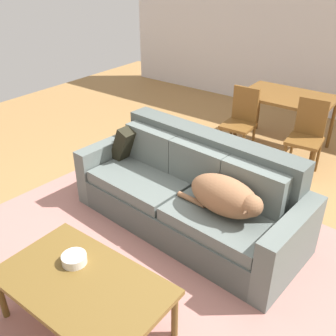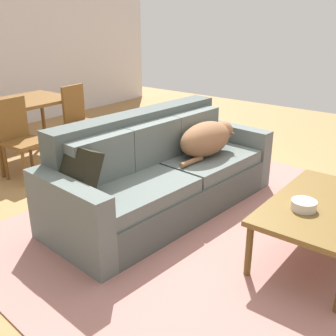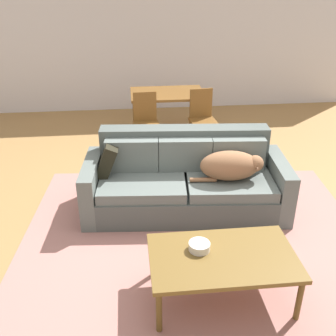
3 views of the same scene
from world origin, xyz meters
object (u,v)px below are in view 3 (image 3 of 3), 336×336
at_px(dining_table, 168,97).
at_px(coffee_table, 223,260).
at_px(dining_chair_near_right, 202,116).
at_px(throw_pillow_by_left_arm, 108,158).
at_px(bowl_on_coffee_table, 199,246).
at_px(dog_on_left_cushion, 231,166).
at_px(dining_chair_near_left, 146,120).
at_px(couch, 185,181).

bearing_deg(dining_table, coffee_table, -88.99).
height_order(dining_table, dining_chair_near_right, dining_chair_near_right).
height_order(throw_pillow_by_left_arm, bowl_on_coffee_table, throw_pillow_by_left_arm).
distance_m(dog_on_left_cushion, coffee_table, 1.39).
height_order(bowl_on_coffee_table, dining_chair_near_left, dining_chair_near_left).
distance_m(dog_on_left_cushion, dining_chair_near_right, 1.97).
distance_m(dog_on_left_cushion, bowl_on_coffee_table, 1.35).
height_order(dog_on_left_cushion, dining_chair_near_right, dining_chair_near_right).
bearing_deg(dog_on_left_cushion, dining_table, 104.96).
bearing_deg(dining_chair_near_right, dining_table, 126.65).
relative_size(couch, coffee_table, 1.95).
height_order(bowl_on_coffee_table, dining_table, dining_table).
xyz_separation_m(couch, bowl_on_coffee_table, (-0.09, -1.42, 0.14)).
bearing_deg(coffee_table, dining_chair_near_right, 82.57).
xyz_separation_m(bowl_on_coffee_table, dining_chair_near_right, (0.61, 3.18, 0.03)).
distance_m(dog_on_left_cushion, dining_table, 2.55).
relative_size(couch, dining_chair_near_left, 2.63).
height_order(couch, throw_pillow_by_left_arm, couch).
distance_m(dining_chair_near_left, dining_chair_near_right, 0.89).
distance_m(dining_table, dining_chair_near_right, 0.76).
bearing_deg(bowl_on_coffee_table, coffee_table, -27.82).
bearing_deg(throw_pillow_by_left_arm, bowl_on_coffee_table, -62.16).
bearing_deg(couch, bowl_on_coffee_table, -88.91).
relative_size(dining_table, dining_chair_near_right, 1.30).
relative_size(throw_pillow_by_left_arm, dining_table, 0.32).
relative_size(throw_pillow_by_left_arm, dining_chair_near_right, 0.42).
distance_m(couch, bowl_on_coffee_table, 1.43).
distance_m(throw_pillow_by_left_arm, bowl_on_coffee_table, 1.75).
relative_size(coffee_table, dining_table, 1.02).
height_order(dog_on_left_cushion, dining_table, dog_on_left_cushion).
xyz_separation_m(dining_table, dining_chair_near_left, (-0.40, -0.56, -0.18)).
relative_size(coffee_table, bowl_on_coffee_table, 6.70).
xyz_separation_m(coffee_table, bowl_on_coffee_table, (-0.19, 0.10, 0.08)).
height_order(couch, dining_table, couch).
height_order(couch, dining_chair_near_right, dining_chair_near_right).
bearing_deg(dining_table, throw_pillow_by_left_arm, -113.14).
bearing_deg(dog_on_left_cushion, dining_chair_near_right, 93.57).
distance_m(couch, throw_pillow_by_left_arm, 0.95).
relative_size(couch, dining_table, 1.98).
bearing_deg(dining_table, dog_on_left_cushion, -79.63).
bearing_deg(dining_chair_near_left, dog_on_left_cushion, -68.92).
height_order(dog_on_left_cushion, throw_pillow_by_left_arm, throw_pillow_by_left_arm).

